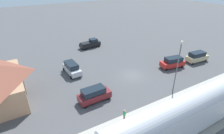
{
  "coord_description": "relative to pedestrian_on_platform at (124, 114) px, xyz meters",
  "views": [
    {
      "loc": [
        -23.53,
        17.89,
        17.09
      ],
      "look_at": [
        3.23,
        2.53,
        1.0
      ],
      "focal_mm": 28.74,
      "sensor_mm": 36.0,
      "label": 1
    }
  ],
  "objects": [
    {
      "name": "ground_plane",
      "position": [
        9.26,
        -7.9,
        -1.28
      ],
      "size": [
        200.0,
        200.0,
        0.0
      ],
      "primitive_type": "plane",
      "color": "#4C4C4F"
    },
    {
      "name": "railway_track",
      "position": [
        -4.74,
        -7.9,
        -1.19
      ],
      "size": [
        4.8,
        70.0,
        0.3
      ],
      "color": "gray",
      "rests_on": "ground"
    },
    {
      "name": "platform",
      "position": [
        -0.74,
        -7.9,
        -1.13
      ],
      "size": [
        3.2,
        46.0,
        0.3
      ],
      "color": "#A8A399",
      "rests_on": "ground"
    },
    {
      "name": "pedestrian_on_platform",
      "position": [
        0.0,
        0.0,
        0.0
      ],
      "size": [
        0.36,
        0.36,
        1.71
      ],
      "color": "brown",
      "rests_on": "platform"
    },
    {
      "name": "pedestrian_waiting_far",
      "position": [
        -1.27,
        -7.33,
        0.0
      ],
      "size": [
        0.36,
        0.36,
        1.71
      ],
      "color": "#333338",
      "rests_on": "platform"
    },
    {
      "name": "suv_silver",
      "position": [
        15.68,
        1.64,
        -0.13
      ],
      "size": [
        5.02,
        2.65,
        2.22
      ],
      "color": "silver",
      "rests_on": "ground"
    },
    {
      "name": "pickup_black",
      "position": [
        26.66,
        -7.03,
        -0.25
      ],
      "size": [
        2.52,
        5.58,
        2.14
      ],
      "color": "black",
      "rests_on": "ground"
    },
    {
      "name": "suv_red",
      "position": [
        7.93,
        -17.0,
        -0.13
      ],
      "size": [
        2.77,
        5.16,
        2.22
      ],
      "color": "red",
      "rests_on": "ground"
    },
    {
      "name": "suv_maroon",
      "position": [
        5.92,
        1.47,
        -0.13
      ],
      "size": [
        2.09,
        4.95,
        2.22
      ],
      "color": "maroon",
      "rests_on": "ground"
    },
    {
      "name": "suv_tan",
      "position": [
        7.28,
        -23.65,
        -0.13
      ],
      "size": [
        2.38,
        5.05,
        2.22
      ],
      "color": "#C6B284",
      "rests_on": "ground"
    },
    {
      "name": "light_pole_near_platform",
      "position": [
        2.06,
        -11.06,
        4.01
      ],
      "size": [
        0.44,
        0.44,
        8.52
      ],
      "color": "#515156",
      "rests_on": "ground"
    }
  ]
}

